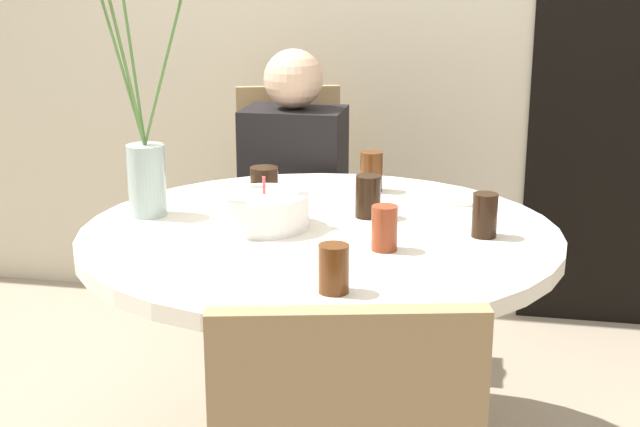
{
  "coord_description": "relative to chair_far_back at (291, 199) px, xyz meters",
  "views": [
    {
      "loc": [
        0.42,
        -2.13,
        1.38
      ],
      "look_at": [
        0.0,
        0.0,
        0.76
      ],
      "focal_mm": 50.0,
      "sensor_mm": 36.0,
      "label": 1
    }
  ],
  "objects": [
    {
      "name": "dining_table",
      "position": [
        0.29,
        -0.93,
        0.06
      ],
      "size": [
        1.22,
        1.22,
        0.72
      ],
      "color": "silver",
      "rests_on": "ground_plane"
    },
    {
      "name": "chair_far_back",
      "position": [
        0.0,
        0.0,
        0.0
      ],
      "size": [
        0.5,
        0.5,
        0.94
      ],
      "rotation": [
        0.0,
        0.0,
        0.3
      ],
      "color": "tan",
      "rests_on": "ground_plane"
    },
    {
      "name": "birthday_cake",
      "position": [
        0.15,
        -0.95,
        0.23
      ],
      "size": [
        0.23,
        0.23,
        0.13
      ],
      "color": "white",
      "rests_on": "dining_table"
    },
    {
      "name": "flower_vase",
      "position": [
        -0.19,
        -0.9,
        0.43
      ],
      "size": [
        0.33,
        0.28,
        0.7
      ],
      "color": "#9EB2AD",
      "rests_on": "dining_table"
    },
    {
      "name": "side_plate",
      "position": [
        0.62,
        -0.58,
        0.19
      ],
      "size": [
        0.17,
        0.17,
        0.01
      ],
      "color": "silver",
      "rests_on": "dining_table"
    },
    {
      "name": "drink_glass_0",
      "position": [
        0.47,
        -1.07,
        0.24
      ],
      "size": [
        0.06,
        0.06,
        0.11
      ],
      "color": "maroon",
      "rests_on": "dining_table"
    },
    {
      "name": "drink_glass_1",
      "position": [
        0.37,
        -0.52,
        0.24
      ],
      "size": [
        0.07,
        0.07,
        0.12
      ],
      "color": "#51280F",
      "rests_on": "dining_table"
    },
    {
      "name": "drink_glass_2",
      "position": [
        0.09,
        -0.72,
        0.24
      ],
      "size": [
        0.08,
        0.08,
        0.1
      ],
      "color": "black",
      "rests_on": "dining_table"
    },
    {
      "name": "drink_glass_3",
      "position": [
        0.7,
        -0.92,
        0.24
      ],
      "size": [
        0.06,
        0.06,
        0.11
      ],
      "color": "black",
      "rests_on": "dining_table"
    },
    {
      "name": "drink_glass_4",
      "position": [
        0.4,
        -0.8,
        0.24
      ],
      "size": [
        0.07,
        0.07,
        0.11
      ],
      "color": "black",
      "rests_on": "dining_table"
    },
    {
      "name": "drink_glass_5",
      "position": [
        0.41,
        -1.37,
        0.24
      ],
      "size": [
        0.06,
        0.06,
        0.1
      ],
      "color": "#51280F",
      "rests_on": "dining_table"
    },
    {
      "name": "person_woman",
      "position": [
        0.05,
        -0.15,
        -0.02
      ],
      "size": [
        0.34,
        0.24,
        1.1
      ],
      "color": "#383333",
      "rests_on": "ground_plane"
    }
  ]
}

